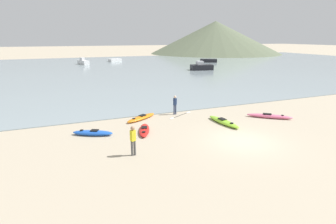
{
  "coord_description": "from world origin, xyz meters",
  "views": [
    {
      "loc": [
        -10.23,
        -12.73,
        6.43
      ],
      "look_at": [
        -2.58,
        6.5,
        0.5
      ],
      "focal_mm": 28.0,
      "sensor_mm": 36.0,
      "label": 1
    }
  ],
  "objects_px": {
    "moored_boat_0": "(201,67)",
    "loose_paddle": "(180,115)",
    "kayak_on_sand_1": "(144,130)",
    "moored_boat_3": "(83,62)",
    "moored_boat_1": "(208,61)",
    "kayak_on_sand_0": "(224,122)",
    "kayak_on_sand_3": "(269,116)",
    "moored_boat_2": "(115,60)",
    "kayak_on_sand_2": "(141,118)",
    "person_near_foreground": "(133,139)",
    "kayak_on_sand_4": "(93,133)",
    "person_near_waterline": "(175,104)"
  },
  "relations": [
    {
      "from": "moored_boat_0",
      "to": "loose_paddle",
      "type": "height_order",
      "value": "moored_boat_0"
    },
    {
      "from": "kayak_on_sand_1",
      "to": "moored_boat_3",
      "type": "bearing_deg",
      "value": 90.26
    },
    {
      "from": "moored_boat_1",
      "to": "loose_paddle",
      "type": "distance_m",
      "value": 49.71
    },
    {
      "from": "kayak_on_sand_0",
      "to": "moored_boat_1",
      "type": "relative_size",
      "value": 0.71
    },
    {
      "from": "moored_boat_0",
      "to": "moored_boat_1",
      "type": "xyz_separation_m",
      "value": [
        9.95,
        14.37,
        -0.2
      ]
    },
    {
      "from": "kayak_on_sand_3",
      "to": "moored_boat_2",
      "type": "height_order",
      "value": "moored_boat_2"
    },
    {
      "from": "kayak_on_sand_2",
      "to": "moored_boat_1",
      "type": "relative_size",
      "value": 0.63
    },
    {
      "from": "kayak_on_sand_0",
      "to": "moored_boat_0",
      "type": "height_order",
      "value": "moored_boat_0"
    },
    {
      "from": "kayak_on_sand_2",
      "to": "person_near_foreground",
      "type": "height_order",
      "value": "person_near_foreground"
    },
    {
      "from": "moored_boat_2",
      "to": "loose_paddle",
      "type": "relative_size",
      "value": 1.45
    },
    {
      "from": "loose_paddle",
      "to": "kayak_on_sand_4",
      "type": "bearing_deg",
      "value": -164.42
    },
    {
      "from": "kayak_on_sand_2",
      "to": "moored_boat_3",
      "type": "relative_size",
      "value": 0.73
    },
    {
      "from": "kayak_on_sand_2",
      "to": "person_near_foreground",
      "type": "distance_m",
      "value": 6.79
    },
    {
      "from": "person_near_waterline",
      "to": "moored_boat_1",
      "type": "relative_size",
      "value": 0.34
    },
    {
      "from": "kayak_on_sand_1",
      "to": "kayak_on_sand_2",
      "type": "xyz_separation_m",
      "value": [
        0.61,
        2.89,
        0.01
      ]
    },
    {
      "from": "kayak_on_sand_2",
      "to": "moored_boat_3",
      "type": "distance_m",
      "value": 47.72
    },
    {
      "from": "moored_boat_0",
      "to": "moored_boat_3",
      "type": "relative_size",
      "value": 1.13
    },
    {
      "from": "kayak_on_sand_3",
      "to": "moored_boat_0",
      "type": "distance_m",
      "value": 32.54
    },
    {
      "from": "kayak_on_sand_2",
      "to": "kayak_on_sand_3",
      "type": "bearing_deg",
      "value": -19.77
    },
    {
      "from": "person_near_waterline",
      "to": "moored_boat_3",
      "type": "bearing_deg",
      "value": 94.75
    },
    {
      "from": "kayak_on_sand_0",
      "to": "kayak_on_sand_1",
      "type": "distance_m",
      "value": 6.23
    },
    {
      "from": "moored_boat_3",
      "to": "person_near_waterline",
      "type": "bearing_deg",
      "value": -85.25
    },
    {
      "from": "moored_boat_0",
      "to": "loose_paddle",
      "type": "bearing_deg",
      "value": -121.85
    },
    {
      "from": "person_near_waterline",
      "to": "kayak_on_sand_1",
      "type": "bearing_deg",
      "value": -139.39
    },
    {
      "from": "kayak_on_sand_0",
      "to": "kayak_on_sand_3",
      "type": "relative_size",
      "value": 1.08
    },
    {
      "from": "kayak_on_sand_2",
      "to": "moored_boat_2",
      "type": "xyz_separation_m",
      "value": [
        7.7,
        52.58,
        0.3
      ]
    },
    {
      "from": "moored_boat_0",
      "to": "moored_boat_1",
      "type": "height_order",
      "value": "moored_boat_0"
    },
    {
      "from": "kayak_on_sand_4",
      "to": "moored_boat_3",
      "type": "relative_size",
      "value": 0.67
    },
    {
      "from": "kayak_on_sand_1",
      "to": "moored_boat_2",
      "type": "distance_m",
      "value": 56.08
    },
    {
      "from": "kayak_on_sand_2",
      "to": "kayak_on_sand_0",
      "type": "bearing_deg",
      "value": -31.42
    },
    {
      "from": "person_near_foreground",
      "to": "moored_boat_3",
      "type": "xyz_separation_m",
      "value": [
        1.43,
        54.05,
        -0.37
      ]
    },
    {
      "from": "kayak_on_sand_3",
      "to": "moored_boat_3",
      "type": "height_order",
      "value": "moored_boat_3"
    },
    {
      "from": "kayak_on_sand_0",
      "to": "person_near_waterline",
      "type": "distance_m",
      "value": 4.54
    },
    {
      "from": "person_near_foreground",
      "to": "moored_boat_0",
      "type": "relative_size",
      "value": 0.37
    },
    {
      "from": "person_near_waterline",
      "to": "person_near_foreground",
      "type": "bearing_deg",
      "value": -129.0
    },
    {
      "from": "kayak_on_sand_2",
      "to": "kayak_on_sand_4",
      "type": "relative_size",
      "value": 1.09
    },
    {
      "from": "person_near_foreground",
      "to": "loose_paddle",
      "type": "bearing_deg",
      "value": 47.35
    },
    {
      "from": "kayak_on_sand_0",
      "to": "kayak_on_sand_3",
      "type": "distance_m",
      "value": 4.33
    },
    {
      "from": "kayak_on_sand_3",
      "to": "loose_paddle",
      "type": "height_order",
      "value": "kayak_on_sand_3"
    },
    {
      "from": "kayak_on_sand_3",
      "to": "moored_boat_0",
      "type": "height_order",
      "value": "moored_boat_0"
    },
    {
      "from": "moored_boat_0",
      "to": "moored_boat_3",
      "type": "xyz_separation_m",
      "value": [
        -21.27,
        20.48,
        -0.05
      ]
    },
    {
      "from": "moored_boat_0",
      "to": "moored_boat_2",
      "type": "height_order",
      "value": "moored_boat_0"
    },
    {
      "from": "moored_boat_0",
      "to": "moored_boat_1",
      "type": "distance_m",
      "value": 17.48
    },
    {
      "from": "moored_boat_1",
      "to": "kayak_on_sand_4",
      "type": "bearing_deg",
      "value": -128.15
    },
    {
      "from": "moored_boat_1",
      "to": "moored_boat_3",
      "type": "height_order",
      "value": "moored_boat_3"
    },
    {
      "from": "moored_boat_1",
      "to": "moored_boat_2",
      "type": "height_order",
      "value": "moored_boat_1"
    },
    {
      "from": "kayak_on_sand_2",
      "to": "loose_paddle",
      "type": "height_order",
      "value": "kayak_on_sand_2"
    },
    {
      "from": "kayak_on_sand_0",
      "to": "moored_boat_1",
      "type": "distance_m",
      "value": 51.38
    },
    {
      "from": "kayak_on_sand_4",
      "to": "moored_boat_2",
      "type": "height_order",
      "value": "moored_boat_2"
    },
    {
      "from": "kayak_on_sand_1",
      "to": "loose_paddle",
      "type": "bearing_deg",
      "value": 34.08
    }
  ]
}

